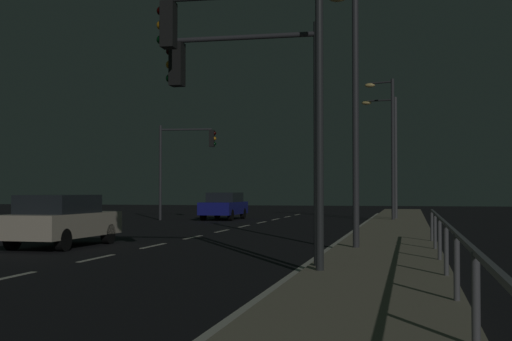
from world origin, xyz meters
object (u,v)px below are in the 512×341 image
object	(u,v)px
car_oncoming	(224,205)
street_lamp_mid_block	(390,145)
street_lamp_corner	(389,136)
traffic_light_mid_right	(184,154)
traffic_light_mid_left	(250,69)
street_lamp_across_street	(352,84)
car	(62,220)
traffic_light_near_left	(249,96)

from	to	relation	value
car_oncoming	street_lamp_mid_block	size ratio (longest dim) A/B	0.65
car_oncoming	street_lamp_corner	xyz separation A→B (m)	(9.44, -1.19, 3.79)
car_oncoming	traffic_light_mid_right	xyz separation A→B (m)	(-2.00, -1.34, 2.95)
traffic_light_mid_left	street_lamp_across_street	size ratio (longest dim) A/B	0.76
car	car_oncoming	size ratio (longest dim) A/B	1.01
traffic_light_near_left	traffic_light_mid_left	distance (m)	0.98
street_lamp_corner	street_lamp_across_street	distance (m)	18.51
traffic_light_mid_left	street_lamp_mid_block	size ratio (longest dim) A/B	0.85
street_lamp_corner	traffic_light_near_left	bearing A→B (deg)	-95.39
traffic_light_near_left	street_lamp_across_street	size ratio (longest dim) A/B	0.67
street_lamp_mid_block	traffic_light_near_left	bearing A→B (deg)	-95.08
car	street_lamp_mid_block	distance (m)	22.61
street_lamp_mid_block	street_lamp_across_street	world-z (taller)	street_lamp_across_street
street_lamp_corner	car	bearing A→B (deg)	-115.87
car	street_lamp_corner	distance (m)	21.26
car	traffic_light_near_left	world-z (taller)	traffic_light_near_left
car_oncoming	street_lamp_corner	distance (m)	10.25
traffic_light_mid_right	traffic_light_near_left	bearing A→B (deg)	-68.62
traffic_light_near_left	street_lamp_across_street	xyz separation A→B (m)	(1.78, 5.16, 0.98)
car	street_lamp_mid_block	bearing A→B (deg)	65.86
car_oncoming	traffic_light_near_left	bearing A→B (deg)	-73.82
traffic_light_near_left	street_lamp_mid_block	distance (m)	25.34
street_lamp_corner	street_lamp_across_street	xyz separation A→B (m)	(-0.46, -18.51, 0.07)
car_oncoming	street_lamp_mid_block	distance (m)	10.06
car_oncoming	street_lamp_across_street	bearing A→B (deg)	-65.48
traffic_light_near_left	traffic_light_mid_left	size ratio (longest dim) A/B	0.89
street_lamp_across_street	car_oncoming	bearing A→B (deg)	114.52
traffic_light_mid_left	car	bearing A→B (deg)	141.30
street_lamp_corner	traffic_light_mid_left	bearing A→B (deg)	-94.69
traffic_light_near_left	street_lamp_across_street	bearing A→B (deg)	71.02
car_oncoming	traffic_light_mid_right	world-z (taller)	traffic_light_mid_right
street_lamp_corner	street_lamp_mid_block	bearing A→B (deg)	89.60
traffic_light_mid_right	traffic_light_mid_left	xyz separation A→B (m)	(9.43, -24.38, 0.37)
car	street_lamp_across_street	size ratio (longest dim) A/B	0.59
street_lamp_mid_block	traffic_light_mid_right	bearing A→B (deg)	-171.49
car_oncoming	street_lamp_across_street	size ratio (longest dim) A/B	0.58
street_lamp_corner	street_lamp_across_street	world-z (taller)	street_lamp_across_street
traffic_light_near_left	street_lamp_mid_block	size ratio (longest dim) A/B	0.75
car	traffic_light_mid_left	world-z (taller)	traffic_light_mid_left
car_oncoming	traffic_light_near_left	distance (m)	26.05
traffic_light_mid_right	street_lamp_across_street	world-z (taller)	street_lamp_across_street
street_lamp_mid_block	car_oncoming	bearing A→B (deg)	-177.75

